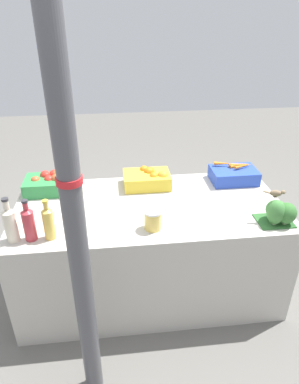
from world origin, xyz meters
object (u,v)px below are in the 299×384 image
(support_pole, at_px, (70,183))
(apple_crate, at_px, (51,182))
(juice_bottle_ruby, at_px, (29,223))
(pickle_jar, at_px, (153,220))
(juice_bottle_cloudy, at_px, (10,223))
(orange_crate, at_px, (148,178))
(broccoli_pile, at_px, (281,212))
(juice_bottle_golden, at_px, (49,222))
(carrot_crate, at_px, (234,174))
(sparrow_bird, at_px, (277,193))

(support_pole, distance_m, apple_crate, 1.20)
(juice_bottle_ruby, bearing_deg, support_pole, -54.51)
(pickle_jar, bearing_deg, support_pole, -130.03)
(support_pole, distance_m, juice_bottle_cloudy, 0.77)
(orange_crate, relative_size, pickle_jar, 2.71)
(pickle_jar, bearing_deg, juice_bottle_cloudy, -178.24)
(support_pole, bearing_deg, juice_bottle_cloudy, 133.22)
(broccoli_pile, bearing_deg, juice_bottle_cloudy, 179.53)
(juice_bottle_golden, bearing_deg, juice_bottle_ruby, 180.00)
(apple_crate, height_order, broccoli_pile, broccoli_pile)
(broccoli_pile, xyz_separation_m, juice_bottle_golden, (-1.40, 0.01, 0.03))
(juice_bottle_ruby, distance_m, juice_bottle_golden, 0.11)
(support_pole, xyz_separation_m, carrot_crate, (1.10, 1.04, -0.52))
(apple_crate, distance_m, juice_bottle_ruby, 0.60)
(apple_crate, distance_m, juice_bottle_cloudy, 0.62)
(apple_crate, relative_size, juice_bottle_cloudy, 1.23)
(apple_crate, distance_m, orange_crate, 0.72)
(apple_crate, relative_size, sparrow_bird, 2.60)
(orange_crate, xyz_separation_m, juice_bottle_ruby, (-0.76, -0.59, 0.05))
(pickle_jar, bearing_deg, orange_crate, 86.47)
(broccoli_pile, bearing_deg, juice_bottle_ruby, 179.49)
(apple_crate, bearing_deg, juice_bottle_ruby, -93.76)
(sparrow_bird, bearing_deg, carrot_crate, 112.96)
(juice_bottle_ruby, bearing_deg, orange_crate, 38.08)
(apple_crate, height_order, juice_bottle_golden, juice_bottle_golden)
(apple_crate, relative_size, carrot_crate, 1.00)
(orange_crate, height_order, juice_bottle_golden, juice_bottle_golden)
(juice_bottle_cloudy, relative_size, juice_bottle_golden, 1.10)
(juice_bottle_cloudy, bearing_deg, broccoli_pile, -0.47)
(broccoli_pile, distance_m, juice_bottle_ruby, 1.51)
(broccoli_pile, height_order, juice_bottle_cloudy, juice_bottle_cloudy)
(apple_crate, distance_m, carrot_crate, 1.39)
(juice_bottle_cloudy, distance_m, juice_bottle_ruby, 0.10)
(broccoli_pile, relative_size, juice_bottle_golden, 0.86)
(orange_crate, relative_size, sparrow_bird, 2.60)
(broccoli_pile, relative_size, pickle_jar, 1.72)
(carrot_crate, distance_m, juice_bottle_ruby, 1.54)
(juice_bottle_cloudy, height_order, sparrow_bird, juice_bottle_cloudy)
(orange_crate, bearing_deg, carrot_crate, 0.06)
(orange_crate, xyz_separation_m, carrot_crate, (0.67, 0.00, -0.00))
(apple_crate, distance_m, sparrow_bird, 1.56)
(orange_crate, bearing_deg, sparrow_bird, -37.79)
(apple_crate, distance_m, broccoli_pile, 1.60)
(carrot_crate, distance_m, juice_bottle_cloudy, 1.64)
(support_pole, height_order, broccoli_pile, support_pole)
(broccoli_pile, distance_m, pickle_jar, 0.80)
(juice_bottle_cloudy, bearing_deg, apple_crate, 76.71)
(orange_crate, distance_m, juice_bottle_golden, 0.88)
(support_pole, relative_size, pickle_jar, 20.93)
(juice_bottle_golden, bearing_deg, orange_crate, 42.53)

